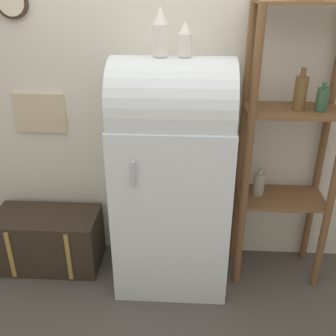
{
  "coord_description": "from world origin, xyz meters",
  "views": [
    {
      "loc": [
        0.11,
        -2.07,
        2.01
      ],
      "look_at": [
        -0.03,
        0.25,
        0.88
      ],
      "focal_mm": 42.0,
      "sensor_mm": 36.0,
      "label": 1
    }
  ],
  "objects_px": {
    "suitcase_trunk": "(49,240)",
    "vase_center": "(185,40)",
    "refrigerator": "(172,176)",
    "vase_left": "(160,33)"
  },
  "relations": [
    {
      "from": "suitcase_trunk",
      "to": "vase_center",
      "type": "distance_m",
      "value": 1.79
    },
    {
      "from": "refrigerator",
      "to": "vase_center",
      "type": "xyz_separation_m",
      "value": [
        0.07,
        -0.01,
        0.86
      ]
    },
    {
      "from": "suitcase_trunk",
      "to": "vase_center",
      "type": "relative_size",
      "value": 3.96
    },
    {
      "from": "suitcase_trunk",
      "to": "vase_center",
      "type": "xyz_separation_m",
      "value": [
        1.01,
        -0.07,
        1.47
      ]
    },
    {
      "from": "vase_left",
      "to": "vase_center",
      "type": "height_order",
      "value": "vase_left"
    },
    {
      "from": "refrigerator",
      "to": "vase_left",
      "type": "relative_size",
      "value": 5.86
    },
    {
      "from": "suitcase_trunk",
      "to": "vase_left",
      "type": "distance_m",
      "value": 1.74
    },
    {
      "from": "refrigerator",
      "to": "vase_left",
      "type": "xyz_separation_m",
      "value": [
        -0.07,
        -0.01,
        0.9
      ]
    },
    {
      "from": "suitcase_trunk",
      "to": "vase_left",
      "type": "bearing_deg",
      "value": -4.79
    },
    {
      "from": "refrigerator",
      "to": "vase_center",
      "type": "distance_m",
      "value": 0.87
    }
  ]
}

